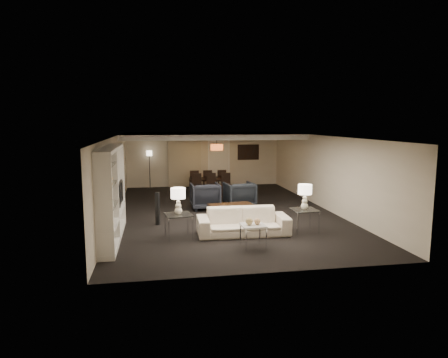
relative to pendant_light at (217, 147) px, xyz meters
The scene contains 35 objects.
floor 4.00m from the pendant_light, 94.90° to the right, with size 11.00×11.00×0.00m, color black.
ceiling 3.56m from the pendant_light, 94.90° to the right, with size 7.00×11.00×0.02m, color silver.
wall_back 2.13m from the pendant_light, 98.53° to the left, with size 7.00×0.02×2.50m, color #C2B59C.
wall_front 9.03m from the pendant_light, 91.91° to the right, with size 7.00×0.02×2.50m, color #C2B59C.
wall_left 5.21m from the pendant_light, 137.35° to the right, with size 0.02×11.00×2.50m, color #C2B59C.
wall_right 4.79m from the pendant_light, 47.56° to the right, with size 0.02×11.00×2.50m, color #C2B59C.
ceiling_soffit 0.57m from the pendant_light, behind, with size 7.00×4.00×0.20m, color silver.
curtains 2.38m from the pendant_light, 122.01° to the left, with size 1.50×0.12×2.40m, color beige.
door 2.19m from the pendant_light, 78.52° to the left, with size 0.90×0.05×2.10m, color silver.
painting 2.69m from the pendant_light, 47.44° to the left, with size 0.95×0.04×0.65m, color #142D38.
media_unit 7.13m from the pendant_light, 120.62° to the right, with size 0.38×3.40×2.35m, color white, non-canonical shape.
pendant_light is the anchor object (origin of this frame).
sofa 6.45m from the pendant_light, 92.40° to the right, with size 2.41×0.94×0.70m, color beige.
coffee_table 4.96m from the pendant_light, 93.23° to the right, with size 1.32×0.77×0.47m, color black, non-canonical shape.
armchair_left 3.41m from the pendant_light, 106.27° to the right, with size 0.96×0.98×0.90m, color black.
armchair_right 3.32m from the pendant_light, 83.48° to the right, with size 0.96×0.98×0.90m, color black.
side_table_left 6.75m from the pendant_light, 107.42° to the right, with size 0.66×0.66×0.62m, color white, non-canonical shape.
side_table_right 6.62m from the pendant_light, 77.06° to the right, with size 0.66×0.66×0.62m, color white, non-canonical shape.
table_lamp_left 6.63m from the pendant_light, 107.42° to the right, with size 0.37×0.37×0.68m, color white, non-canonical shape.
table_lamp_right 6.49m from the pendant_light, 77.06° to the right, with size 0.37×0.37×0.68m, color white, non-canonical shape.
marble_table 7.54m from the pendant_light, 92.04° to the right, with size 0.55×0.55×0.55m, color white, non-canonical shape.
gold_gourd_a 7.48m from the pendant_light, 92.82° to the right, with size 0.18×0.18×0.18m, color tan.
gold_gourd_b 7.47m from the pendant_light, 91.26° to the right, with size 0.15×0.15×0.15m, color #EBB57C.
television 6.47m from the pendant_light, 123.93° to the right, with size 0.14×1.05×0.60m, color black.
vase_blue 8.23m from the pendant_light, 116.13° to the right, with size 0.16×0.16×0.16m, color #2839AD.
vase_amber 7.50m from the pendant_light, 118.81° to the right, with size 0.17×0.17×0.17m, color gold.
floor_speaker 5.64m from the pendant_light, 117.18° to the right, with size 0.10×0.10×0.96m, color black.
dining_table 1.67m from the pendant_light, 134.08° to the left, with size 1.68×0.94×0.59m, color black.
chair_nl 1.76m from the pendant_light, 157.57° to the right, with size 0.41×0.41×0.88m, color black, non-canonical shape.
chair_nm 1.55m from the pendant_light, 127.53° to the right, with size 0.41×0.41×0.88m, color black, non-canonical shape.
chair_nr 1.56m from the pendant_light, 48.43° to the right, with size 0.41×0.41×0.88m, color black, non-canonical shape.
chair_fl 1.96m from the pendant_light, 133.14° to the left, with size 0.41×0.41×0.88m, color black, non-canonical shape.
chair_fm 1.77m from the pendant_light, 106.54° to the left, with size 0.41×0.41×0.88m, color black, non-canonical shape.
chair_fr 1.78m from the pendant_light, 71.07° to the left, with size 0.41×0.41×0.88m, color black, non-canonical shape.
floor_lamp 3.43m from the pendant_light, 148.52° to the left, with size 0.24×0.24×1.69m, color black, non-canonical shape.
Camera 1 is at (-2.21, -12.80, 2.97)m, focal length 32.00 mm.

